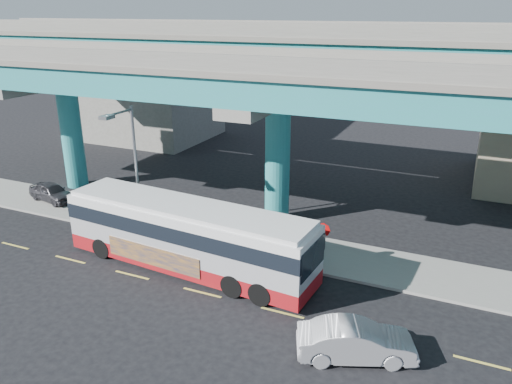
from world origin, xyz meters
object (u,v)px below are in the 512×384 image
at_px(street_lamp, 129,154).
at_px(stop_sign, 323,236).
at_px(sedan, 356,341).
at_px(parked_car, 52,192).
at_px(transit_bus, 188,234).

height_order(street_lamp, stop_sign, street_lamp).
bearing_deg(sedan, stop_sign, 5.64).
bearing_deg(parked_car, stop_sign, -83.44).
bearing_deg(transit_bus, parked_car, 167.40).
height_order(sedan, stop_sign, stop_sign).
height_order(sedan, street_lamp, street_lamp).
bearing_deg(parked_car, street_lamp, -93.37).
bearing_deg(street_lamp, parked_car, 165.96).
relative_size(parked_car, street_lamp, 0.52).
height_order(transit_bus, stop_sign, transit_bus).
height_order(transit_bus, sedan, transit_bus).
distance_m(sedan, street_lamp, 15.72).
relative_size(sedan, stop_sign, 1.96).
xyz_separation_m(sedan, parked_car, (-22.65, 7.51, 0.04)).
relative_size(transit_bus, parked_car, 3.53).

